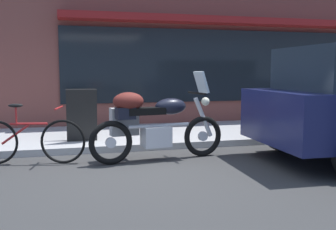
# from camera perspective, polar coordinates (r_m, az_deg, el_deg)

# --- Properties ---
(ground_plane) EXTENTS (80.00, 80.00, 0.00)m
(ground_plane) POSITION_cam_1_polar(r_m,az_deg,el_deg) (5.73, -3.11, -7.88)
(ground_plane) COLOR #353535
(touring_motorcycle) EXTENTS (2.24, 0.65, 1.42)m
(touring_motorcycle) POSITION_cam_1_polar(r_m,az_deg,el_deg) (6.15, -2.53, -1.07)
(touring_motorcycle) COLOR black
(touring_motorcycle) RESTS_ON ground_plane
(parked_bicycle) EXTENTS (1.67, 0.52, 0.93)m
(parked_bicycle) POSITION_cam_1_polar(r_m,az_deg,el_deg) (6.31, -19.70, -3.45)
(parked_bicycle) COLOR black
(parked_bicycle) RESTS_ON ground_plane
(sandwich_board_sign) EXTENTS (0.55, 0.42, 0.97)m
(sandwich_board_sign) POSITION_cam_1_polar(r_m,az_deg,el_deg) (7.40, -12.54, 0.02)
(sandwich_board_sign) COLOR black
(sandwich_board_sign) RESTS_ON sidewalk_curb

